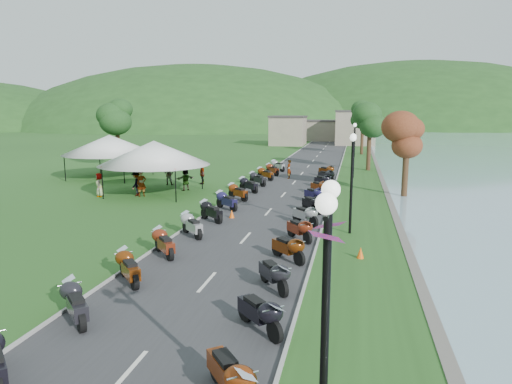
# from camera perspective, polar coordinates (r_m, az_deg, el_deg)

# --- Properties ---
(road) EXTENTS (7.00, 120.00, 0.02)m
(road) POSITION_cam_1_polar(r_m,az_deg,el_deg) (45.79, 5.77, 2.32)
(road) COLOR #353538
(road) RESTS_ON ground
(hills_backdrop) EXTENTS (360.00, 120.00, 76.00)m
(hills_backdrop) POSITION_cam_1_polar(r_m,az_deg,el_deg) (205.24, 10.99, 8.22)
(hills_backdrop) COLOR #285621
(hills_backdrop) RESTS_ON ground
(far_building) EXTENTS (18.00, 16.00, 5.00)m
(far_building) POSITION_cam_1_polar(r_m,az_deg,el_deg) (90.44, 7.85, 7.69)
(far_building) COLOR gray
(far_building) RESTS_ON ground
(moto_row_left) EXTENTS (2.60, 47.18, 1.10)m
(moto_row_left) POSITION_cam_1_polar(r_m,az_deg,el_deg) (25.91, -5.74, -2.50)
(moto_row_left) COLOR #331411
(moto_row_left) RESTS_ON ground
(moto_row_right) EXTENTS (2.60, 40.36, 1.10)m
(moto_row_right) POSITION_cam_1_polar(r_m,az_deg,el_deg) (25.25, 6.19, -2.84)
(moto_row_right) COLOR #331411
(moto_row_right) RESTS_ON ground
(streetlamp_near) EXTENTS (1.40, 1.40, 5.00)m
(streetlamp_near) POSITION_cam_1_polar(r_m,az_deg,el_deg) (7.89, 8.58, -17.90)
(streetlamp_near) COLOR black
(streetlamp_near) RESTS_ON ground
(vendor_tent_main) EXTENTS (5.52, 5.52, 4.00)m
(vendor_tent_main) POSITION_cam_1_polar(r_m,az_deg,el_deg) (35.06, -12.53, 3.02)
(vendor_tent_main) COLOR silver
(vendor_tent_main) RESTS_ON ground
(vendor_tent_side) EXTENTS (5.72, 5.72, 4.00)m
(vendor_tent_side) POSITION_cam_1_polar(r_m,az_deg,el_deg) (44.63, -17.74, 4.26)
(vendor_tent_side) COLOR silver
(vendor_tent_side) RESTS_ON ground
(tree_lakeside) EXTENTS (2.55, 2.55, 7.09)m
(tree_lakeside) POSITION_cam_1_polar(r_m,az_deg,el_deg) (34.85, 18.31, 5.26)
(tree_lakeside) COLOR #234F1E
(tree_lakeside) RESTS_ON ground
(pedestrian_a) EXTENTS (0.86, 0.85, 1.91)m
(pedestrian_a) POSITION_cam_1_polar(r_m,az_deg,el_deg) (34.39, -14.05, -0.55)
(pedestrian_a) COLOR slate
(pedestrian_a) RESTS_ON ground
(pedestrian_b) EXTENTS (0.94, 0.54, 1.89)m
(pedestrian_b) POSITION_cam_1_polar(r_m,az_deg,el_deg) (39.41, -10.80, 0.91)
(pedestrian_b) COLOR slate
(pedestrian_b) RESTS_ON ground
(pedestrian_c) EXTENTS (0.63, 1.23, 1.83)m
(pedestrian_c) POSITION_cam_1_polar(r_m,az_deg,el_deg) (34.79, -14.69, -0.46)
(pedestrian_c) COLOR slate
(pedestrian_c) RESTS_ON ground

